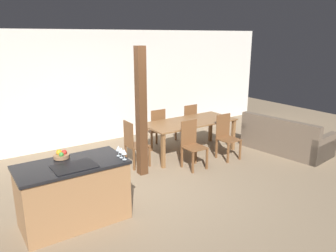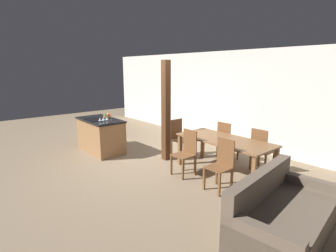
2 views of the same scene
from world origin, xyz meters
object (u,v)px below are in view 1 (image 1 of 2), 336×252
(kitchen_island, at_px, (74,193))
(dining_chair_near_left, at_px, (192,144))
(dining_chair_head_end, at_px, (134,143))
(timber_post, at_px, (141,113))
(dining_chair_near_right, at_px, (226,136))
(dining_chair_far_right, at_px, (188,122))
(wine_glass_near, at_px, (124,152))
(fruit_bowl, at_px, (61,155))
(wine_glass_middle, at_px, (121,150))
(dining_chair_far_left, at_px, (156,128))
(dining_table, at_px, (190,125))
(wine_glass_far, at_px, (118,148))
(couch, at_px, (285,140))

(kitchen_island, xyz_separation_m, dining_chair_near_left, (2.62, 0.65, 0.04))
(dining_chair_head_end, xyz_separation_m, timber_post, (-0.04, -0.40, 0.71))
(dining_chair_near_right, xyz_separation_m, dining_chair_far_right, (0.00, 1.36, 0.00))
(wine_glass_near, xyz_separation_m, dining_chair_near_left, (1.97, 0.96, -0.52))
(kitchen_island, distance_m, fruit_bowl, 0.56)
(wine_glass_middle, bearing_deg, kitchen_island, 161.66)
(dining_chair_head_end, bearing_deg, dining_chair_far_left, -54.32)
(fruit_bowl, xyz_separation_m, dining_chair_head_end, (1.72, 1.08, -0.45))
(wine_glass_middle, bearing_deg, dining_chair_near_left, 23.87)
(dining_table, bearing_deg, dining_chair_near_right, -55.66)
(wine_glass_far, height_order, timber_post, timber_post)
(wine_glass_middle, height_order, wine_glass_far, same)
(dining_chair_near_right, height_order, couch, dining_chair_near_right)
(dining_chair_near_left, bearing_deg, wine_glass_far, -158.39)
(dining_chair_near_left, distance_m, timber_post, 1.24)
(wine_glass_middle, bearing_deg, dining_chair_near_right, 16.73)
(dining_chair_near_left, distance_m, dining_chair_near_right, 0.93)
(dining_table, height_order, timber_post, timber_post)
(dining_chair_near_right, xyz_separation_m, dining_chair_head_end, (-1.87, 0.68, 0.00))
(dining_chair_near_left, height_order, dining_chair_head_end, same)
(wine_glass_far, xyz_separation_m, dining_chair_head_end, (1.02, 1.46, -0.52))
(dining_chair_far_left, bearing_deg, dining_chair_head_end, 35.68)
(wine_glass_near, bearing_deg, dining_table, 34.02)
(wine_glass_far, xyz_separation_m, dining_chair_far_right, (2.89, 2.14, -0.52))
(wine_glass_middle, height_order, dining_chair_far_left, wine_glass_middle)
(wine_glass_near, bearing_deg, fruit_bowl, 141.53)
(couch, bearing_deg, timber_post, 70.41)
(wine_glass_near, xyz_separation_m, wine_glass_middle, (0.00, 0.09, 0.00))
(wine_glass_middle, bearing_deg, wine_glass_near, -90.00)
(kitchen_island, distance_m, dining_table, 3.37)
(couch, bearing_deg, wine_glass_middle, 88.31)
(kitchen_island, distance_m, dining_chair_far_right, 4.08)
(dining_table, height_order, dining_chair_far_right, dining_chair_far_right)
(dining_chair_head_end, bearing_deg, dining_chair_near_left, -125.68)
(kitchen_island, height_order, wine_glass_middle, wine_glass_middle)
(timber_post, bearing_deg, dining_chair_head_end, 84.26)
(dining_chair_near_right, bearing_deg, dining_chair_near_left, 180.00)
(fruit_bowl, bearing_deg, dining_table, 19.01)
(dining_chair_near_right, relative_size, dining_chair_far_left, 1.00)
(wine_glass_near, height_order, dining_chair_far_left, wine_glass_near)
(dining_chair_near_right, bearing_deg, dining_chair_far_left, 124.34)
(dining_chair_near_right, distance_m, dining_chair_far_left, 1.65)
(wine_glass_far, distance_m, dining_chair_head_end, 1.85)
(wine_glass_far, relative_size, dining_chair_near_right, 0.16)
(fruit_bowl, height_order, wine_glass_far, wine_glass_far)
(wine_glass_near, distance_m, couch, 4.40)
(wine_glass_near, height_order, timber_post, timber_post)
(dining_chair_far_left, bearing_deg, dining_table, 124.34)
(wine_glass_far, distance_m, timber_post, 1.45)
(dining_chair_far_right, bearing_deg, dining_table, 55.66)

